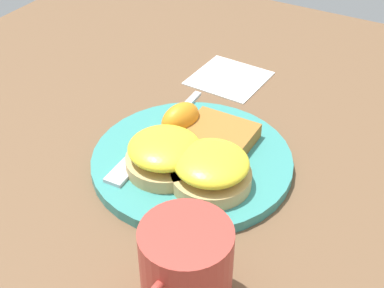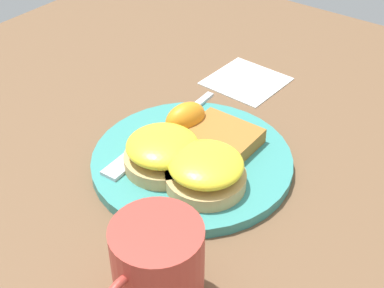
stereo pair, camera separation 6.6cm
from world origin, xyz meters
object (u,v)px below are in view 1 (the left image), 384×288
Objects in this scene: orange_wedge at (180,119)px; cup at (185,269)px; hashbrown_patty at (212,143)px; fork at (154,140)px; sandwich_benedict_right at (211,169)px; sandwich_benedict_left at (165,154)px.

orange_wedge is 0.51× the size of cup.
hashbrown_patty is 0.95× the size of cup.
hashbrown_patty reaches higher than fork.
cup reaches higher than fork.
hashbrown_patty is (-0.06, -0.03, -0.01)m from sandwich_benedict_right.
sandwich_benedict_left is at bearing 16.04° from orange_wedge.
sandwich_benedict_right is at bearing 26.86° from hashbrown_patty.
hashbrown_patty is 0.06m from orange_wedge.
sandwich_benedict_left reaches higher than hashbrown_patty.
orange_wedge reaches higher than hashbrown_patty.
sandwich_benedict_left is 1.00× the size of sandwich_benedict_right.
sandwich_benedict_right is 0.07m from hashbrown_patty.
sandwich_benedict_right is 0.86× the size of hashbrown_patty.
orange_wedge is at bearing -148.19° from cup.
sandwich_benedict_right reaches higher than fork.
orange_wedge is at bearing 147.64° from fork.
fork is at bearing -132.84° from sandwich_benedict_left.
cup is (0.19, 0.16, 0.03)m from fork.
fork is (-0.04, -0.10, -0.02)m from sandwich_benedict_right.
sandwich_benedict_right is (-0.00, 0.06, 0.00)m from sandwich_benedict_left.
orange_wedge is 0.26× the size of fork.
sandwich_benedict_left is 0.42× the size of fork.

